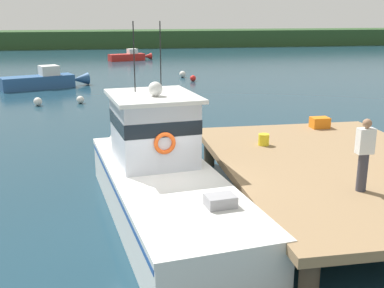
{
  "coord_description": "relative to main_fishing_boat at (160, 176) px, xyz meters",
  "views": [
    {
      "loc": [
        -1.09,
        -10.91,
        5.02
      ],
      "look_at": [
        1.2,
        1.84,
        1.4
      ],
      "focal_mm": 44.32,
      "sensor_mm": 36.0,
      "label": 1
    }
  ],
  "objects": [
    {
      "name": "deckhand_by_the_boat",
      "position": [
        4.2,
        -2.3,
        1.05
      ],
      "size": [
        0.36,
        0.22,
        1.63
      ],
      "color": "#383842",
      "rests_on": "dock"
    },
    {
      "name": "ground_plane",
      "position": [
        -0.12,
        -0.4,
        -1.01
      ],
      "size": [
        200.0,
        200.0,
        0.0
      ],
      "primitive_type": "plane",
      "color": "#193847"
    },
    {
      "name": "crate_stack_near_edge",
      "position": [
        5.86,
        3.42,
        0.37
      ],
      "size": [
        0.61,
        0.45,
        0.36
      ],
      "primitive_type": "cube",
      "rotation": [
        0.0,
        0.0,
        0.02
      ],
      "color": "orange",
      "rests_on": "dock"
    },
    {
      "name": "dock",
      "position": [
        4.68,
        -0.4,
        0.07
      ],
      "size": [
        6.0,
        9.0,
        1.2
      ],
      "color": "#4C3D2D",
      "rests_on": "ground"
    },
    {
      "name": "mooring_buoy_inshore",
      "position": [
        5.15,
        23.7,
        -0.78
      ],
      "size": [
        0.45,
        0.45,
        0.45
      ],
      "primitive_type": "sphere",
      "color": "red",
      "rests_on": "ground"
    },
    {
      "name": "far_shoreline",
      "position": [
        -0.12,
        61.6,
        0.19
      ],
      "size": [
        120.0,
        8.0,
        2.4
      ],
      "primitive_type": "cube",
      "color": "#284723",
      "rests_on": "ground"
    },
    {
      "name": "mooring_buoy_channel_marker",
      "position": [
        -5.06,
        15.69,
        -0.77
      ],
      "size": [
        0.47,
        0.47,
        0.47
      ],
      "primitive_type": "sphere",
      "color": "silver",
      "rests_on": "ground"
    },
    {
      "name": "moored_boat_far_left",
      "position": [
        1.28,
        40.64,
        -0.59
      ],
      "size": [
        4.83,
        2.41,
        1.21
      ],
      "color": "red",
      "rests_on": "ground"
    },
    {
      "name": "mooring_buoy_spare_mooring",
      "position": [
        -2.77,
        15.99,
        -0.79
      ],
      "size": [
        0.43,
        0.43,
        0.43
      ],
      "primitive_type": "sphere",
      "color": "silver",
      "rests_on": "ground"
    },
    {
      "name": "bait_bucket",
      "position": [
        3.28,
        1.65,
        0.36
      ],
      "size": [
        0.32,
        0.32,
        0.34
      ],
      "primitive_type": "cylinder",
      "color": "yellow",
      "rests_on": "dock"
    },
    {
      "name": "mooring_buoy_outer",
      "position": [
        4.71,
        25.93,
        -0.75
      ],
      "size": [
        0.51,
        0.51,
        0.51
      ],
      "primitive_type": "sphere",
      "color": "silver",
      "rests_on": "ground"
    },
    {
      "name": "moored_boat_mid_harbor",
      "position": [
        -5.47,
        22.22,
        -0.49
      ],
      "size": [
        5.95,
        3.27,
        1.51
      ],
      "color": "#285184",
      "rests_on": "ground"
    },
    {
      "name": "main_fishing_boat",
      "position": [
        0.0,
        0.0,
        0.0
      ],
      "size": [
        3.61,
        9.96,
        4.8
      ],
      "color": "white",
      "rests_on": "ground"
    }
  ]
}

